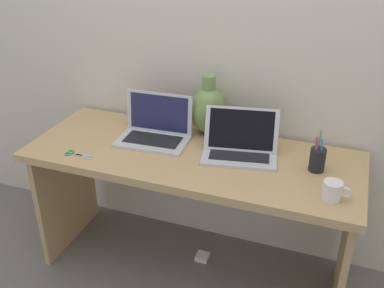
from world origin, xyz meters
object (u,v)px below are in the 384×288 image
(laptop_left, at_px, (156,128))
(coffee_mug, at_px, (333,191))
(power_brick, at_px, (202,257))
(pen_cup, at_px, (317,159))
(green_vase, at_px, (209,109))
(laptop_right, at_px, (240,144))
(scissors, at_px, (74,154))

(laptop_left, distance_m, coffee_mug, 0.92)
(power_brick, bearing_deg, pen_cup, -3.88)
(laptop_left, height_order, green_vase, green_vase)
(pen_cup, bearing_deg, laptop_right, 175.73)
(pen_cup, bearing_deg, laptop_left, 177.06)
(coffee_mug, height_order, scissors, coffee_mug)
(green_vase, distance_m, power_brick, 0.85)
(pen_cup, relative_size, power_brick, 2.75)
(scissors, bearing_deg, power_brick, 27.13)
(laptop_right, xyz_separation_m, pen_cup, (0.36, -0.03, 0.00))
(laptop_right, bearing_deg, coffee_mug, -28.07)
(laptop_left, xyz_separation_m, pen_cup, (0.80, -0.04, -0.00))
(laptop_left, relative_size, green_vase, 1.16)
(laptop_right, relative_size, green_vase, 1.24)
(laptop_left, distance_m, green_vase, 0.29)
(laptop_left, relative_size, coffee_mug, 3.17)
(laptop_left, bearing_deg, coffee_mug, -15.81)
(laptop_left, height_order, power_brick, laptop_left)
(laptop_right, height_order, power_brick, laptop_right)
(laptop_right, height_order, green_vase, green_vase)
(laptop_left, xyz_separation_m, power_brick, (0.26, -0.00, -0.77))
(laptop_left, bearing_deg, green_vase, 35.41)
(laptop_right, distance_m, power_brick, 0.78)
(coffee_mug, bearing_deg, scissors, -178.15)
(laptop_right, distance_m, coffee_mug, 0.50)
(power_brick, bearing_deg, laptop_left, 179.02)
(laptop_left, xyz_separation_m, coffee_mug, (0.89, -0.25, -0.02))
(pen_cup, xyz_separation_m, power_brick, (-0.54, 0.04, -0.76))
(scissors, height_order, power_brick, scissors)
(green_vase, relative_size, scissors, 2.11)
(scissors, bearing_deg, laptop_right, 20.38)
(coffee_mug, relative_size, power_brick, 1.63)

